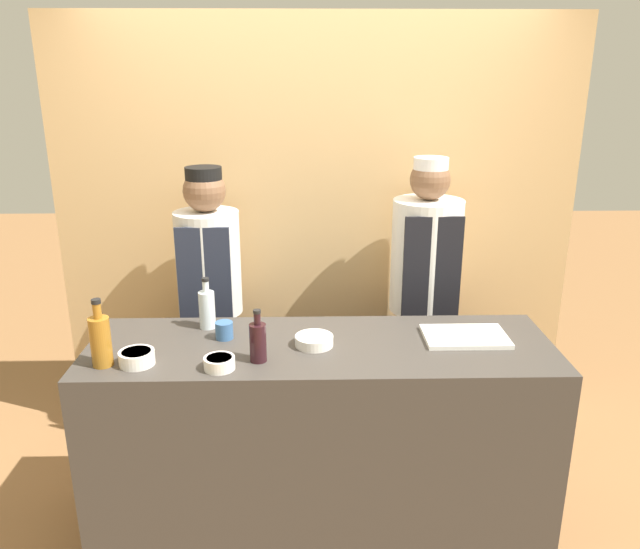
{
  "coord_description": "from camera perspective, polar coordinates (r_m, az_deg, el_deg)",
  "views": [
    {
      "loc": [
        -0.06,
        -2.49,
        2.1
      ],
      "look_at": [
        0.0,
        0.13,
        1.24
      ],
      "focal_mm": 35.0,
      "sensor_mm": 36.0,
      "label": 1
    }
  ],
  "objects": [
    {
      "name": "ground_plane",
      "position": [
        3.26,
        0.06,
        -21.93
      ],
      "size": [
        14.0,
        14.0,
        0.0
      ],
      "primitive_type": "plane",
      "color": "olive"
    },
    {
      "name": "cabinet_wall",
      "position": [
        3.67,
        -0.34,
        4.0
      ],
      "size": [
        2.94,
        0.18,
        2.4
      ],
      "color": "tan",
      "rests_on": "ground_plane"
    },
    {
      "name": "counter",
      "position": [
        2.97,
        0.06,
        -14.85
      ],
      "size": [
        2.04,
        0.65,
        0.96
      ],
      "color": "#3D3833",
      "rests_on": "ground_plane"
    },
    {
      "name": "sauce_bowl_orange",
      "position": [
        2.72,
        -0.54,
        -6.02
      ],
      "size": [
        0.17,
        0.17,
        0.05
      ],
      "color": "white",
      "rests_on": "counter"
    },
    {
      "name": "sauce_bowl_purple",
      "position": [
        2.55,
        -9.18,
        -7.93
      ],
      "size": [
        0.13,
        0.13,
        0.05
      ],
      "color": "white",
      "rests_on": "counter"
    },
    {
      "name": "sauce_bowl_white",
      "position": [
        2.66,
        -16.41,
        -7.25
      ],
      "size": [
        0.14,
        0.14,
        0.06
      ],
      "color": "white",
      "rests_on": "counter"
    },
    {
      "name": "cutting_board",
      "position": [
        2.87,
        13.13,
        -5.54
      ],
      "size": [
        0.37,
        0.25,
        0.02
      ],
      "color": "white",
      "rests_on": "counter"
    },
    {
      "name": "bottle_amber",
      "position": [
        2.66,
        -19.43,
        -5.66
      ],
      "size": [
        0.08,
        0.08,
        0.29
      ],
      "color": "#9E661E",
      "rests_on": "counter"
    },
    {
      "name": "bottle_clear",
      "position": [
        2.93,
        -10.3,
        -3.07
      ],
      "size": [
        0.07,
        0.07,
        0.24
      ],
      "color": "silver",
      "rests_on": "counter"
    },
    {
      "name": "bottle_wine",
      "position": [
        2.57,
        -5.7,
        -6.09
      ],
      "size": [
        0.07,
        0.07,
        0.22
      ],
      "color": "black",
      "rests_on": "counter"
    },
    {
      "name": "cup_blue",
      "position": [
        2.82,
        -8.75,
        -5.06
      ],
      "size": [
        0.08,
        0.08,
        0.08
      ],
      "color": "#386093",
      "rests_on": "counter"
    },
    {
      "name": "chef_left",
      "position": [
        3.46,
        -9.95,
        -2.57
      ],
      "size": [
        0.34,
        0.34,
        1.63
      ],
      "color": "#28282D",
      "rests_on": "ground_plane"
    },
    {
      "name": "chef_right",
      "position": [
        3.47,
        9.46,
        -2.22
      ],
      "size": [
        0.37,
        0.37,
        1.68
      ],
      "color": "#28282D",
      "rests_on": "ground_plane"
    }
  ]
}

